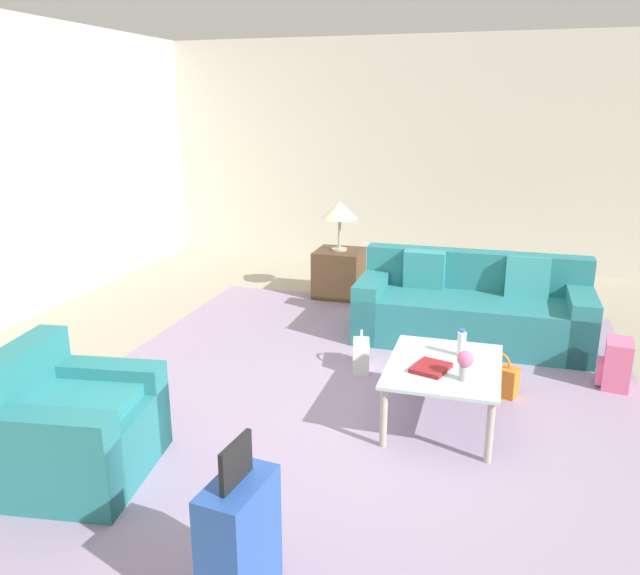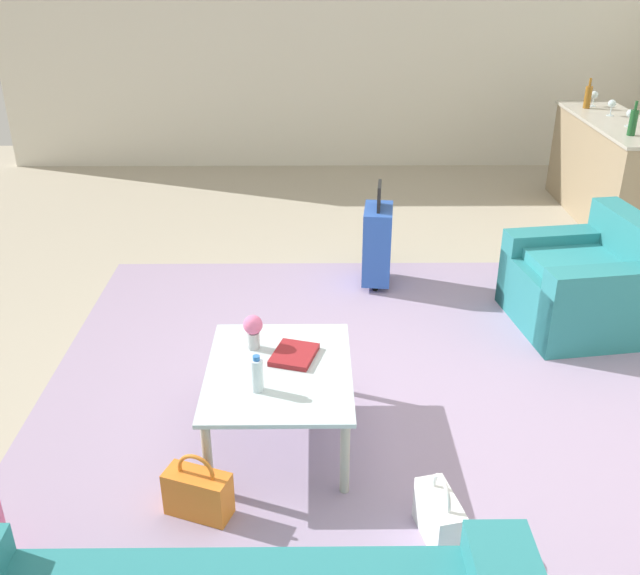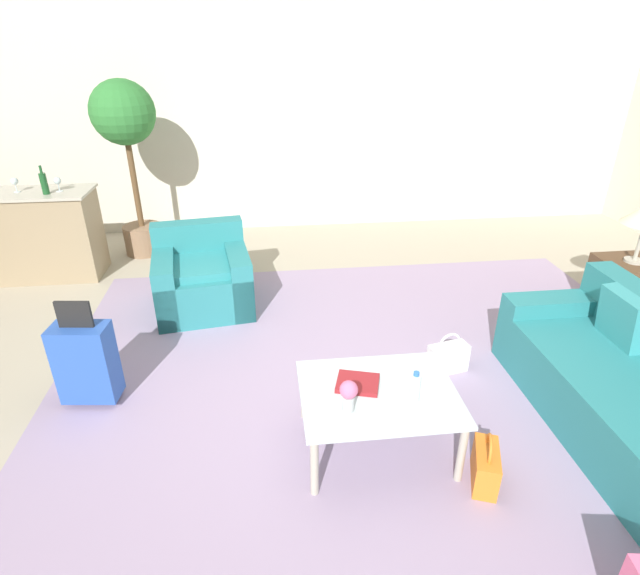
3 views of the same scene
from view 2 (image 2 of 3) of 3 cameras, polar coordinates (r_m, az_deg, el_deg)
name	(u,v)px [view 2 (image 2 of 3)]	position (r m, az deg, el deg)	size (l,w,h in m)	color
ground_plane	(364,396)	(4.46, 3.57, -8.62)	(12.00, 12.00, 0.00)	#A89E89
wall_left	(339,34)	(8.78, 1.56, 19.60)	(0.12, 8.00, 3.10)	beige
area_rug	(408,458)	(4.00, 7.09, -13.41)	(5.20, 4.40, 0.01)	#9984A3
armchair	(589,288)	(5.45, 20.71, -0.01)	(1.02, 0.99, 0.81)	teal
coffee_table	(279,377)	(3.90, -3.29, -7.19)	(0.99, 0.78, 0.45)	silver
water_bottle	(257,374)	(3.65, -5.06, -6.95)	(0.06, 0.06, 0.20)	silver
coffee_table_book	(294,355)	(3.96, -2.08, -5.39)	(0.27, 0.22, 0.03)	maroon
flower_vase	(253,329)	(4.00, -5.37, -3.32)	(0.11, 0.11, 0.21)	#B2B7BC
bar_console	(610,169)	(7.63, 22.15, 8.74)	(1.94, 0.60, 0.99)	#937F60
wine_glass_leftmost	(594,96)	(8.09, 21.09, 14.14)	(0.08, 0.08, 0.15)	silver
wine_glass_left_of_centre	(612,104)	(7.70, 22.32, 13.40)	(0.08, 0.08, 0.15)	silver
wine_glass_right_of_centre	(631,114)	(7.30, 23.59, 12.58)	(0.08, 0.08, 0.15)	silver
wine_bottle_amber	(588,96)	(7.97, 20.65, 14.11)	(0.07, 0.07, 0.30)	brown
wine_bottle_green	(633,122)	(6.94, 23.76, 12.02)	(0.07, 0.07, 0.30)	#194C23
suitcase_blue	(377,243)	(5.71, 4.61, 3.57)	(0.42, 0.27, 0.85)	#2851AD
handbag_white	(439,517)	(3.51, 9.53, -17.63)	(0.34, 0.21, 0.36)	white
handbag_orange	(198,493)	(3.63, -9.73, -15.87)	(0.24, 0.35, 0.36)	orange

